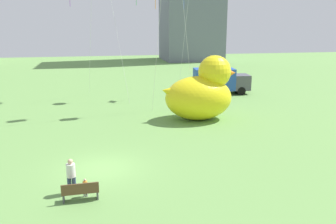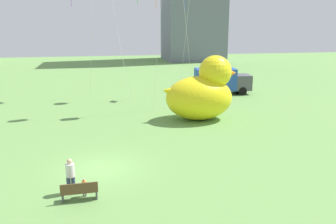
# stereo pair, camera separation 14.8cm
# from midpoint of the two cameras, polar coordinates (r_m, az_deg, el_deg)

# --- Properties ---
(ground_plane) EXTENTS (140.00, 140.00, 0.00)m
(ground_plane) POSITION_cam_midpoint_polar(r_m,az_deg,el_deg) (20.67, -10.48, -8.74)
(ground_plane) COLOR #64934A
(park_bench) EXTENTS (1.67, 0.51, 0.90)m
(park_bench) POSITION_cam_midpoint_polar(r_m,az_deg,el_deg) (17.22, -13.83, -11.98)
(park_bench) COLOR brown
(park_bench) RESTS_ON ground
(person_adult) EXTENTS (0.42, 0.42, 1.73)m
(person_adult) POSITION_cam_midpoint_polar(r_m,az_deg,el_deg) (17.84, -15.19, -9.45)
(person_adult) COLOR #38476B
(person_adult) RESTS_ON ground
(person_child) EXTENTS (0.22, 0.22, 0.88)m
(person_child) POSITION_cam_midpoint_polar(r_m,az_deg,el_deg) (17.57, -13.09, -11.35)
(person_child) COLOR silver
(person_child) RESTS_ON ground
(giant_inflatable_duck) EXTENTS (6.38, 4.09, 5.29)m
(giant_inflatable_duck) POSITION_cam_midpoint_polar(r_m,az_deg,el_deg) (30.04, 5.09, 3.05)
(giant_inflatable_duck) COLOR yellow
(giant_inflatable_duck) RESTS_ON ground
(box_truck) EXTENTS (6.40, 2.92, 2.85)m
(box_truck) POSITION_cam_midpoint_polar(r_m,az_deg,el_deg) (41.47, 8.06, 4.85)
(box_truck) COLOR #264CA5
(box_truck) RESTS_ON ground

